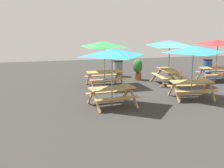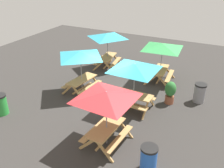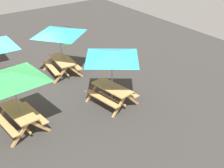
{
  "view_description": "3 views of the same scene",
  "coord_description": "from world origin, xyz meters",
  "px_view_note": "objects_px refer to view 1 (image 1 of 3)",
  "views": [
    {
      "loc": [
        6.53,
        13.68,
        3.46
      ],
      "look_at": [
        3.69,
        2.03,
        0.9
      ],
      "focal_mm": 50.0,
      "sensor_mm": 36.0,
      "label": 1
    },
    {
      "loc": [
        -9.86,
        -5.14,
        6.46
      ],
      "look_at": [
        0.0,
        -0.15,
        0.9
      ],
      "focal_mm": 40.0,
      "sensor_mm": 36.0,
      "label": 2
    },
    {
      "loc": [
        12.61,
        -4.37,
        6.86
      ],
      "look_at": [
        3.69,
        2.03,
        0.9
      ],
      "focal_mm": 50.0,
      "sensor_mm": 36.0,
      "label": 3
    }
  ],
  "objects_px": {
    "trash_bin_gray": "(118,68)",
    "picnic_table_2": "(112,56)",
    "picnic_table_3": "(104,47)",
    "picnic_table_4": "(218,45)",
    "trash_bin_blue": "(207,67)",
    "picnic_table_1": "(170,46)",
    "picnic_table_0": "(193,53)",
    "potted_plant_0": "(138,69)"
  },
  "relations": [
    {
      "from": "picnic_table_1",
      "to": "picnic_table_4",
      "type": "distance_m",
      "value": 2.86
    },
    {
      "from": "potted_plant_0",
      "to": "trash_bin_gray",
      "type": "bearing_deg",
      "value": -57.9
    },
    {
      "from": "picnic_table_0",
      "to": "trash_bin_gray",
      "type": "distance_m",
      "value": 6.24
    },
    {
      "from": "potted_plant_0",
      "to": "picnic_table_0",
      "type": "bearing_deg",
      "value": 102.12
    },
    {
      "from": "picnic_table_1",
      "to": "trash_bin_blue",
      "type": "height_order",
      "value": "picnic_table_1"
    },
    {
      "from": "picnic_table_2",
      "to": "picnic_table_4",
      "type": "height_order",
      "value": "same"
    },
    {
      "from": "trash_bin_gray",
      "to": "picnic_table_4",
      "type": "bearing_deg",
      "value": 151.81
    },
    {
      "from": "potted_plant_0",
      "to": "picnic_table_2",
      "type": "bearing_deg",
      "value": 61.22
    },
    {
      "from": "picnic_table_2",
      "to": "potted_plant_0",
      "type": "xyz_separation_m",
      "value": [
        -2.68,
        -4.87,
        -1.35
      ]
    },
    {
      "from": "trash_bin_blue",
      "to": "picnic_table_4",
      "type": "bearing_deg",
      "value": 72.76
    },
    {
      "from": "picnic_table_1",
      "to": "trash_bin_blue",
      "type": "relative_size",
      "value": 2.88
    },
    {
      "from": "picnic_table_2",
      "to": "picnic_table_4",
      "type": "xyz_separation_m",
      "value": [
        -6.79,
        -3.52,
        0.0
      ]
    },
    {
      "from": "picnic_table_1",
      "to": "picnic_table_2",
      "type": "bearing_deg",
      "value": -47.1
    },
    {
      "from": "picnic_table_4",
      "to": "trash_bin_gray",
      "type": "distance_m",
      "value": 5.77
    },
    {
      "from": "picnic_table_2",
      "to": "potted_plant_0",
      "type": "distance_m",
      "value": 5.72
    },
    {
      "from": "picnic_table_2",
      "to": "trash_bin_gray",
      "type": "relative_size",
      "value": 2.38
    },
    {
      "from": "picnic_table_2",
      "to": "picnic_table_4",
      "type": "distance_m",
      "value": 7.65
    },
    {
      "from": "picnic_table_3",
      "to": "picnic_table_1",
      "type": "bearing_deg",
      "value": 171.04
    },
    {
      "from": "picnic_table_2",
      "to": "picnic_table_3",
      "type": "distance_m",
      "value": 3.74
    },
    {
      "from": "trash_bin_gray",
      "to": "potted_plant_0",
      "type": "height_order",
      "value": "potted_plant_0"
    },
    {
      "from": "picnic_table_2",
      "to": "potted_plant_0",
      "type": "height_order",
      "value": "picnic_table_2"
    },
    {
      "from": "picnic_table_2",
      "to": "picnic_table_3",
      "type": "relative_size",
      "value": 0.83
    },
    {
      "from": "picnic_table_2",
      "to": "trash_bin_gray",
      "type": "distance_m",
      "value": 6.61
    },
    {
      "from": "picnic_table_0",
      "to": "picnic_table_3",
      "type": "height_order",
      "value": "same"
    },
    {
      "from": "picnic_table_0",
      "to": "picnic_table_2",
      "type": "height_order",
      "value": "same"
    },
    {
      "from": "picnic_table_0",
      "to": "picnic_table_4",
      "type": "distance_m",
      "value": 4.45
    },
    {
      "from": "trash_bin_gray",
      "to": "trash_bin_blue",
      "type": "xyz_separation_m",
      "value": [
        -5.5,
        0.74,
        0.0
      ]
    },
    {
      "from": "trash_bin_gray",
      "to": "picnic_table_2",
      "type": "bearing_deg",
      "value": 73.1
    },
    {
      "from": "trash_bin_gray",
      "to": "picnic_table_1",
      "type": "bearing_deg",
      "value": 127.25
    },
    {
      "from": "picnic_table_2",
      "to": "potted_plant_0",
      "type": "relative_size",
      "value": 1.99
    },
    {
      "from": "picnic_table_3",
      "to": "potted_plant_0",
      "type": "xyz_separation_m",
      "value": [
        -2.17,
        -1.17,
        -1.35
      ]
    },
    {
      "from": "picnic_table_1",
      "to": "picnic_table_4",
      "type": "relative_size",
      "value": 1.0
    },
    {
      "from": "picnic_table_4",
      "to": "trash_bin_blue",
      "type": "xyz_separation_m",
      "value": [
        -0.59,
        -1.89,
        -1.49
      ]
    },
    {
      "from": "picnic_table_0",
      "to": "picnic_table_1",
      "type": "xyz_separation_m",
      "value": [
        -0.29,
        -3.08,
        0.0
      ]
    },
    {
      "from": "trash_bin_blue",
      "to": "picnic_table_3",
      "type": "bearing_deg",
      "value": 14.0
    },
    {
      "from": "picnic_table_3",
      "to": "trash_bin_blue",
      "type": "height_order",
      "value": "picnic_table_3"
    },
    {
      "from": "picnic_table_3",
      "to": "trash_bin_blue",
      "type": "xyz_separation_m",
      "value": [
        -6.86,
        -1.71,
        -1.49
      ]
    },
    {
      "from": "picnic_table_2",
      "to": "trash_bin_blue",
      "type": "bearing_deg",
      "value": -152.29
    },
    {
      "from": "picnic_table_1",
      "to": "picnic_table_3",
      "type": "height_order",
      "value": "same"
    },
    {
      "from": "picnic_table_0",
      "to": "picnic_table_2",
      "type": "relative_size",
      "value": 1.0
    },
    {
      "from": "picnic_table_4",
      "to": "picnic_table_3",
      "type": "bearing_deg",
      "value": 1.82
    },
    {
      "from": "potted_plant_0",
      "to": "trash_bin_blue",
      "type": "bearing_deg",
      "value": -173.4
    }
  ]
}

